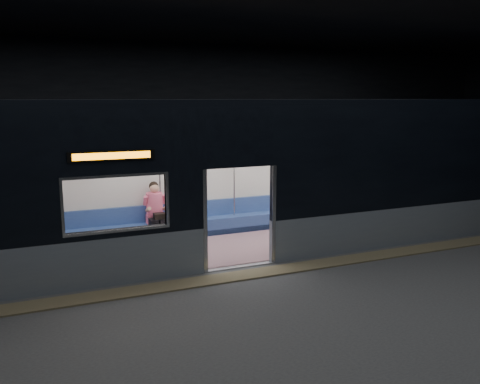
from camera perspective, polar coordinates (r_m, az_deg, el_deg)
station_floor at (r=9.50m, az=2.49°, el=-10.37°), size 24.00×14.00×0.01m
station_envelope at (r=8.88m, az=2.68°, el=12.34°), size 24.00×14.00×5.00m
tactile_strip at (r=9.96m, az=1.10°, el=-9.23°), size 22.80×0.50×0.03m
metro_car at (r=11.33m, az=-3.01°, el=2.71°), size 18.00×3.04×3.35m
passenger at (r=12.14m, az=-9.48°, el=-1.84°), size 0.42×0.72×1.41m
handbag at (r=11.96m, az=-9.02°, el=-2.67°), size 0.32×0.30×0.13m
transit_map at (r=14.92m, az=13.53°, el=2.76°), size 0.90×0.03×0.59m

